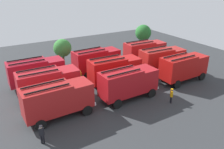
# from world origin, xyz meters

# --- Properties ---
(ground_plane) EXTENTS (54.37, 54.37, 0.00)m
(ground_plane) POSITION_xyz_m (0.00, 0.00, 0.00)
(ground_plane) COLOR #2D3033
(fire_truck_0) EXTENTS (7.27, 2.94, 3.88)m
(fire_truck_0) POSITION_xyz_m (-8.80, -4.14, 2.15)
(fire_truck_0) COLOR #A41B1C
(fire_truck_0) RESTS_ON ground
(fire_truck_1) EXTENTS (7.25, 2.88, 3.88)m
(fire_truck_1) POSITION_xyz_m (-0.44, -4.47, 2.15)
(fire_truck_1) COLOR #A71319
(fire_truck_1) RESTS_ON ground
(fire_truck_2) EXTENTS (7.26, 2.91, 3.88)m
(fire_truck_2) POSITION_xyz_m (8.92, -4.12, 2.15)
(fire_truck_2) COLOR #A61210
(fire_truck_2) RESTS_ON ground
(fire_truck_3) EXTENTS (7.23, 2.83, 3.88)m
(fire_truck_3) POSITION_xyz_m (-8.48, 0.20, 2.15)
(fire_truck_3) COLOR #AE1A21
(fire_truck_3) RESTS_ON ground
(fire_truck_4) EXTENTS (7.28, 2.95, 3.88)m
(fire_truck_4) POSITION_xyz_m (0.28, -0.15, 2.15)
(fire_truck_4) COLOR #AE1111
(fire_truck_4) RESTS_ON ground
(fire_truck_5) EXTENTS (7.31, 3.04, 3.88)m
(fire_truck_5) POSITION_xyz_m (8.65, -0.08, 2.15)
(fire_truck_5) COLOR #A51D1A
(fire_truck_5) RESTS_ON ground
(fire_truck_6) EXTENTS (7.21, 2.78, 3.88)m
(fire_truck_6) POSITION_xyz_m (-8.87, 4.40, 2.15)
(fire_truck_6) COLOR maroon
(fire_truck_6) RESTS_ON ground
(fire_truck_7) EXTENTS (7.30, 3.01, 3.88)m
(fire_truck_7) POSITION_xyz_m (-0.10, 4.44, 2.15)
(fire_truck_7) COLOR #A21018
(fire_truck_7) RESTS_ON ground
(fire_truck_8) EXTENTS (7.26, 2.90, 3.88)m
(fire_truck_8) POSITION_xyz_m (8.83, 4.38, 2.15)
(fire_truck_8) COLOR #A71A1C
(fire_truck_8) RESTS_ON ground
(firefighter_0) EXTENTS (0.42, 0.48, 1.78)m
(firefighter_0) POSITION_xyz_m (3.30, -7.82, 1.00)
(firefighter_0) COLOR black
(firefighter_0) RESTS_ON ground
(firefighter_1) EXTENTS (0.48, 0.45, 1.83)m
(firefighter_1) POSITION_xyz_m (-11.37, -7.43, 1.04)
(firefighter_1) COLOR black
(firefighter_1) RESTS_ON ground
(firefighter_2) EXTENTS (0.48, 0.38, 1.81)m
(firefighter_2) POSITION_xyz_m (-3.64, 2.33, 1.02)
(firefighter_2) COLOR black
(firefighter_2) RESTS_ON ground
(tree_0) EXTENTS (2.87, 2.87, 4.45)m
(tree_0) POSITION_xyz_m (-3.26, 10.08, 2.99)
(tree_0) COLOR brown
(tree_0) RESTS_ON ground
(tree_1) EXTENTS (3.14, 3.14, 4.87)m
(tree_1) POSITION_xyz_m (13.77, 11.29, 3.27)
(tree_1) COLOR brown
(tree_1) RESTS_ON ground
(traffic_cone_0) EXTENTS (0.47, 0.47, 0.67)m
(traffic_cone_0) POSITION_xyz_m (-7.95, 2.45, 0.33)
(traffic_cone_0) COLOR #F2600C
(traffic_cone_0) RESTS_ON ground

